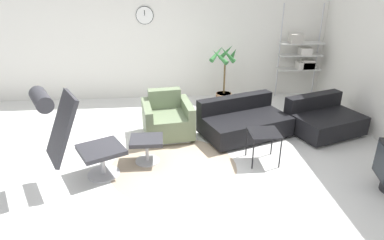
{
  "coord_description": "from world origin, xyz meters",
  "views": [
    {
      "loc": [
        -0.26,
        -4.6,
        2.57
      ],
      "look_at": [
        0.13,
        0.05,
        0.55
      ],
      "focal_mm": 32.0,
      "sensor_mm": 36.0,
      "label": 1
    }
  ],
  "objects": [
    {
      "name": "round_rug",
      "position": [
        -0.17,
        -0.35,
        0.0
      ],
      "size": [
        1.82,
        1.82,
        0.01
      ],
      "color": "tan",
      "rests_on": "ground_plane"
    },
    {
      "name": "couch_low",
      "position": [
        1.05,
        0.62,
        0.23
      ],
      "size": [
        1.61,
        1.28,
        0.61
      ],
      "rotation": [
        0.0,
        0.0,
        3.49
      ],
      "color": "black",
      "rests_on": "ground_plane"
    },
    {
      "name": "potted_plant",
      "position": [
        0.96,
        2.11,
        0.53
      ],
      "size": [
        0.56,
        0.63,
        1.26
      ],
      "color": "brown",
      "rests_on": "ground_plane"
    },
    {
      "name": "shelf_unit",
      "position": [
        2.69,
        2.42,
        0.94
      ],
      "size": [
        0.91,
        0.28,
        2.0
      ],
      "color": "#BCBCC1",
      "rests_on": "ground_plane"
    },
    {
      "name": "ottoman",
      "position": [
        -0.55,
        -0.17,
        0.28
      ],
      "size": [
        0.47,
        0.4,
        0.38
      ],
      "color": "#BCBCC1",
      "rests_on": "ground_plane"
    },
    {
      "name": "side_table",
      "position": [
        1.14,
        -0.3,
        0.42
      ],
      "size": [
        0.43,
        0.43,
        0.48
      ],
      "color": "black",
      "rests_on": "ground_plane"
    },
    {
      "name": "lounge_chair",
      "position": [
        -1.44,
        -0.63,
        0.76
      ],
      "size": [
        1.12,
        0.92,
        1.32
      ],
      "rotation": [
        0.0,
        0.0,
        -1.09
      ],
      "color": "#BCBCC1",
      "rests_on": "ground_plane"
    },
    {
      "name": "ground_plane",
      "position": [
        0.0,
        0.0,
        0.0
      ],
      "size": [
        12.0,
        12.0,
        0.0
      ],
      "primitive_type": "plane",
      "color": "silver"
    },
    {
      "name": "wall_back",
      "position": [
        -0.0,
        2.72,
        1.4
      ],
      "size": [
        12.0,
        0.09,
        2.8
      ],
      "color": "silver",
      "rests_on": "ground_plane"
    },
    {
      "name": "couch_second",
      "position": [
        2.44,
        0.59,
        0.23
      ],
      "size": [
        1.35,
        1.19,
        0.61
      ],
      "rotation": [
        0.0,
        0.0,
        3.49
      ],
      "color": "black",
      "rests_on": "ground_plane"
    },
    {
      "name": "armchair_red",
      "position": [
        -0.23,
        0.7,
        0.28
      ],
      "size": [
        0.89,
        0.91,
        0.74
      ],
      "rotation": [
        0.0,
        0.0,
        3.28
      ],
      "color": "silver",
      "rests_on": "ground_plane"
    }
  ]
}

